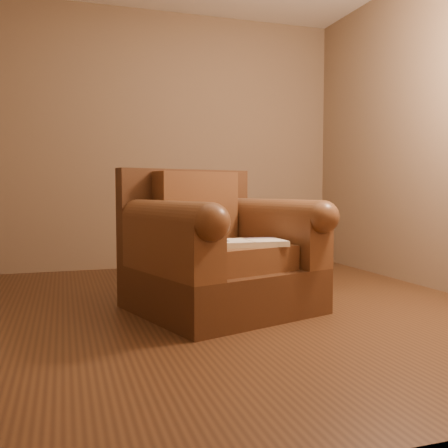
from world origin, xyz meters
name	(u,v)px	position (x,y,z in m)	size (l,w,h in m)	color
floor	(207,309)	(0.00, 0.00, 0.00)	(4.00, 4.00, 0.00)	#4D2F1A
room	(207,58)	(0.00, 0.00, 1.71)	(4.02, 4.02, 2.71)	#7E654D
armchair	(218,255)	(0.07, -0.01, 0.38)	(1.36, 1.32, 0.98)	#462A17
teddy_bear	(205,227)	(0.01, 0.07, 0.57)	(0.20, 0.22, 0.27)	#D4AC94
guidebook	(248,243)	(0.19, -0.28, 0.49)	(0.48, 0.30, 0.04)	beige
side_table	(304,251)	(1.00, 0.52, 0.31)	(0.41, 0.41, 0.57)	gold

